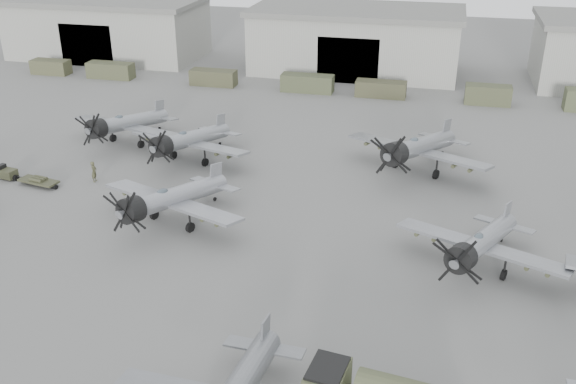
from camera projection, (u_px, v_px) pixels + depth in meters
name	position (u px, v px, depth m)	size (l,w,h in m)	color
ground	(197.00, 337.00, 36.93)	(220.00, 220.00, 0.00)	#555553
hangar_left	(108.00, 27.00, 97.65)	(29.00, 14.80, 8.70)	gray
hangar_center	(356.00, 40.00, 89.47)	(29.00, 14.80, 8.70)	gray
support_truck_0	(51.00, 67.00, 89.21)	(5.31, 2.20, 1.96)	#43452D
support_truck_1	(111.00, 70.00, 87.21)	(6.33, 2.20, 2.11)	#40442C
support_truck_2	(213.00, 78.00, 84.05)	(6.04, 2.20, 2.02)	#3E3F29
support_truck_3	(307.00, 83.00, 81.30)	(6.63, 2.20, 2.18)	#3E442C
support_truck_4	(381.00, 89.00, 79.34)	(6.21, 2.20, 1.97)	#3B3C27
support_truck_5	(488.00, 95.00, 76.52)	(5.36, 2.20, 2.30)	#3E422B
aircraft_mid_1	(169.00, 199.00, 48.19)	(12.30, 11.10, 4.96)	#95979D
aircraft_mid_2	(480.00, 244.00, 42.34)	(11.61, 10.49, 4.71)	gray
aircraft_far_0	(187.00, 140.00, 59.57)	(12.32, 11.09, 4.91)	gray
aircraft_far_1	(416.00, 148.00, 57.18)	(13.24, 12.00, 5.42)	gray
aircraft_extra_908	(124.00, 124.00, 63.75)	(12.32, 11.09, 4.91)	gray
tug_trailer	(19.00, 176.00, 56.44)	(6.40, 2.26, 1.27)	#373825
ground_crew	(94.00, 172.00, 56.22)	(0.69, 0.45, 1.88)	#46462E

